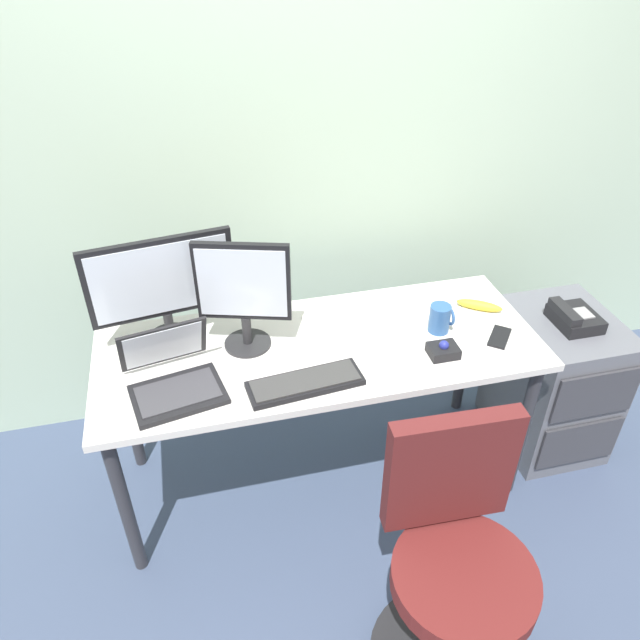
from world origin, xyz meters
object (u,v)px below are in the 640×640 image
(laptop, at_px, (173,376))
(monitor_main, at_px, (162,284))
(file_cabinet, at_px, (554,382))
(trackball_mouse, at_px, (443,350))
(cell_phone, at_px, (499,337))
(coffee_mug, at_px, (440,318))
(monitor_side, at_px, (243,291))
(desk_phone, at_px, (574,318))
(keyboard, at_px, (305,383))
(paper_notepad, at_px, (325,328))
(office_chair, at_px, (454,571))
(banana, at_px, (479,305))

(laptop, bearing_deg, monitor_main, 89.70)
(file_cabinet, xyz_separation_m, trackball_mouse, (-0.67, -0.16, 0.43))
(cell_phone, bearing_deg, file_cabinet, 54.74)
(trackball_mouse, bearing_deg, file_cabinet, 13.44)
(file_cabinet, distance_m, coffee_mug, 0.78)
(monitor_main, bearing_deg, laptop, -90.30)
(laptop, height_order, cell_phone, laptop)
(file_cabinet, distance_m, trackball_mouse, 0.81)
(monitor_side, bearing_deg, desk_phone, -3.99)
(coffee_mug, bearing_deg, file_cabinet, 0.81)
(desk_phone, distance_m, keyboard, 1.22)
(laptop, relative_size, coffee_mug, 3.14)
(monitor_main, height_order, trackball_mouse, monitor_main)
(file_cabinet, xyz_separation_m, paper_notepad, (-1.06, 0.10, 0.41))
(paper_notepad, bearing_deg, coffee_mug, -14.38)
(coffee_mug, bearing_deg, paper_notepad, 165.62)
(office_chair, bearing_deg, cell_phone, 56.80)
(file_cabinet, relative_size, paper_notepad, 3.24)
(trackball_mouse, bearing_deg, monitor_main, 160.55)
(office_chair, relative_size, cell_phone, 6.82)
(desk_phone, relative_size, cell_phone, 1.41)
(office_chair, xyz_separation_m, monitor_side, (-0.49, 0.91, 0.54))
(office_chair, xyz_separation_m, monitor_main, (-0.78, 1.02, 0.55))
(trackball_mouse, distance_m, banana, 0.37)
(laptop, height_order, paper_notepad, laptop)
(monitor_main, bearing_deg, desk_phone, -7.14)
(keyboard, relative_size, laptop, 1.16)
(office_chair, relative_size, banana, 5.10)
(keyboard, height_order, banana, banana)
(monitor_side, xyz_separation_m, banana, (0.98, 0.01, -0.23))
(cell_phone, bearing_deg, desk_phone, 52.85)
(desk_phone, xyz_separation_m, coffee_mug, (-0.61, 0.01, 0.09))
(monitor_side, relative_size, cell_phone, 3.09)
(desk_phone, relative_size, laptop, 0.55)
(keyboard, bearing_deg, trackball_mouse, 4.97)
(paper_notepad, distance_m, cell_phone, 0.69)
(file_cabinet, height_order, office_chair, office_chair)
(file_cabinet, height_order, trackball_mouse, trackball_mouse)
(monitor_main, bearing_deg, file_cabinet, -6.54)
(monitor_side, xyz_separation_m, keyboard, (0.16, -0.29, -0.23))
(laptop, bearing_deg, office_chair, -43.04)
(laptop, height_order, coffee_mug, laptop)
(office_chair, height_order, monitor_side, monitor_side)
(desk_phone, height_order, trackball_mouse, trackball_mouse)
(monitor_main, distance_m, banana, 1.29)
(paper_notepad, bearing_deg, office_chair, -79.07)
(desk_phone, height_order, monitor_side, monitor_side)
(coffee_mug, bearing_deg, cell_phone, -26.45)
(trackball_mouse, xyz_separation_m, banana, (0.27, 0.25, -0.00))
(trackball_mouse, height_order, cell_phone, trackball_mouse)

